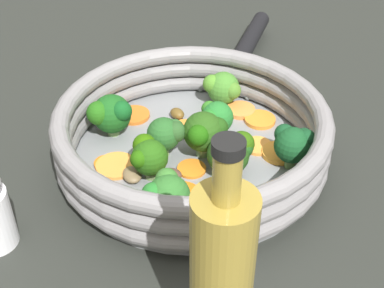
% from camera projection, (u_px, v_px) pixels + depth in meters
% --- Properties ---
extents(ground_plane, '(4.00, 4.00, 0.00)m').
position_uv_depth(ground_plane, '(192.00, 161.00, 0.64)').
color(ground_plane, '#252824').
extents(skillet, '(0.29, 0.29, 0.01)m').
position_uv_depth(skillet, '(192.00, 158.00, 0.63)').
color(skillet, gray).
rests_on(skillet, ground_plane).
extents(skillet_rim_wall, '(0.31, 0.31, 0.06)m').
position_uv_depth(skillet_rim_wall, '(192.00, 132.00, 0.61)').
color(skillet_rim_wall, gray).
rests_on(skillet_rim_wall, skillet).
extents(skillet_handle, '(0.18, 0.17, 0.03)m').
position_uv_depth(skillet_handle, '(246.00, 48.00, 0.81)').
color(skillet_handle, black).
rests_on(skillet_handle, skillet).
extents(skillet_rivet_left, '(0.01, 0.01, 0.01)m').
position_uv_depth(skillet_rivet_left, '(248.00, 97.00, 0.72)').
color(skillet_rivet_left, gray).
rests_on(skillet_rivet_left, skillet).
extents(skillet_rivet_right, '(0.01, 0.01, 0.01)m').
position_uv_depth(skillet_rivet_right, '(200.00, 89.00, 0.74)').
color(skillet_rivet_right, gray).
rests_on(skillet_rivet_right, skillet).
extents(carrot_slice_0, '(0.05, 0.05, 0.00)m').
position_uv_depth(carrot_slice_0, '(116.00, 166.00, 0.61)').
color(carrot_slice_0, '#F1943B').
rests_on(carrot_slice_0, skillet).
extents(carrot_slice_1, '(0.05, 0.05, 0.01)m').
position_uv_depth(carrot_slice_1, '(260.00, 120.00, 0.68)').
color(carrot_slice_1, orange).
rests_on(carrot_slice_1, skillet).
extents(carrot_slice_2, '(0.04, 0.04, 0.00)m').
position_uv_depth(carrot_slice_2, '(106.00, 164.00, 0.61)').
color(carrot_slice_2, orange).
rests_on(carrot_slice_2, skillet).
extents(carrot_slice_3, '(0.04, 0.04, 0.01)m').
position_uv_depth(carrot_slice_3, '(247.00, 211.00, 0.55)').
color(carrot_slice_3, orange).
rests_on(carrot_slice_3, skillet).
extents(carrot_slice_4, '(0.07, 0.07, 0.01)m').
position_uv_depth(carrot_slice_4, '(181.00, 198.00, 0.57)').
color(carrot_slice_4, orange).
rests_on(carrot_slice_4, skillet).
extents(carrot_slice_5, '(0.05, 0.05, 0.01)m').
position_uv_depth(carrot_slice_5, '(279.00, 153.00, 0.63)').
color(carrot_slice_5, orange).
rests_on(carrot_slice_5, skillet).
extents(carrot_slice_6, '(0.05, 0.05, 0.00)m').
position_uv_depth(carrot_slice_6, '(134.00, 115.00, 0.69)').
color(carrot_slice_6, orange).
rests_on(carrot_slice_6, skillet).
extents(carrot_slice_7, '(0.05, 0.05, 0.00)m').
position_uv_depth(carrot_slice_7, '(258.00, 146.00, 0.64)').
color(carrot_slice_7, '#F99B3D').
rests_on(carrot_slice_7, skillet).
extents(carrot_slice_8, '(0.05, 0.05, 0.00)m').
position_uv_depth(carrot_slice_8, '(185.00, 128.00, 0.67)').
color(carrot_slice_8, orange).
rests_on(carrot_slice_8, skillet).
extents(carrot_slice_9, '(0.05, 0.05, 0.01)m').
position_uv_depth(carrot_slice_9, '(241.00, 110.00, 0.70)').
color(carrot_slice_9, '#F48D40').
rests_on(carrot_slice_9, skillet).
extents(carrot_slice_10, '(0.04, 0.04, 0.00)m').
position_uv_depth(carrot_slice_10, '(192.00, 169.00, 0.61)').
color(carrot_slice_10, orange).
rests_on(carrot_slice_10, skillet).
extents(broccoli_floret_0, '(0.05, 0.05, 0.06)m').
position_uv_depth(broccoli_floret_0, '(205.00, 132.00, 0.61)').
color(broccoli_floret_0, '#87AB6F').
rests_on(broccoli_floret_0, skillet).
extents(broccoli_floret_1, '(0.05, 0.05, 0.05)m').
position_uv_depth(broccoli_floret_1, '(111.00, 114.00, 0.64)').
color(broccoli_floret_1, '#719452').
rests_on(broccoli_floret_1, skillet).
extents(broccoli_floret_2, '(0.04, 0.04, 0.05)m').
position_uv_depth(broccoli_floret_2, '(215.00, 117.00, 0.63)').
color(broccoli_floret_2, '#87A36C').
rests_on(broccoli_floret_2, skillet).
extents(broccoli_floret_3, '(0.05, 0.05, 0.05)m').
position_uv_depth(broccoli_floret_3, '(293.00, 143.00, 0.59)').
color(broccoli_floret_3, '#6F9553').
rests_on(broccoli_floret_3, skillet).
extents(broccoli_floret_4, '(0.05, 0.05, 0.05)m').
position_uv_depth(broccoli_floret_4, '(223.00, 88.00, 0.70)').
color(broccoli_floret_4, '#8CA468').
rests_on(broccoli_floret_4, skillet).
extents(broccoli_floret_5, '(0.05, 0.05, 0.05)m').
position_uv_depth(broccoli_floret_5, '(233.00, 151.00, 0.59)').
color(broccoli_floret_5, '#8AAD60').
rests_on(broccoli_floret_5, skillet).
extents(broccoli_floret_6, '(0.05, 0.04, 0.05)m').
position_uv_depth(broccoli_floret_6, '(148.00, 156.00, 0.58)').
color(broccoli_floret_6, '#6F864D').
rests_on(broccoli_floret_6, skillet).
extents(broccoli_floret_7, '(0.04, 0.04, 0.05)m').
position_uv_depth(broccoli_floret_7, '(167.00, 133.00, 0.61)').
color(broccoli_floret_7, '#85B05E').
rests_on(broccoli_floret_7, skillet).
extents(broccoli_floret_8, '(0.05, 0.05, 0.06)m').
position_uv_depth(broccoli_floret_8, '(167.00, 195.00, 0.52)').
color(broccoli_floret_8, '#729652').
rests_on(broccoli_floret_8, skillet).
extents(mushroom_piece_0, '(0.03, 0.03, 0.01)m').
position_uv_depth(mushroom_piece_0, '(210.00, 190.00, 0.57)').
color(mushroom_piece_0, olive).
rests_on(mushroom_piece_0, skillet).
extents(mushroom_piece_1, '(0.03, 0.02, 0.01)m').
position_uv_depth(mushroom_piece_1, '(132.00, 175.00, 0.59)').
color(mushroom_piece_1, olive).
rests_on(mushroom_piece_1, skillet).
extents(mushroom_piece_2, '(0.02, 0.02, 0.01)m').
position_uv_depth(mushroom_piece_2, '(177.00, 114.00, 0.69)').
color(mushroom_piece_2, brown).
rests_on(mushroom_piece_2, skillet).
extents(mushroom_piece_3, '(0.03, 0.03, 0.01)m').
position_uv_depth(mushroom_piece_3, '(170.00, 175.00, 0.59)').
color(mushroom_piece_3, brown).
rests_on(mushroom_piece_3, skillet).
extents(oil_bottle, '(0.05, 0.05, 0.22)m').
position_uv_depth(oil_bottle, '(221.00, 281.00, 0.38)').
color(oil_bottle, olive).
rests_on(oil_bottle, ground_plane).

